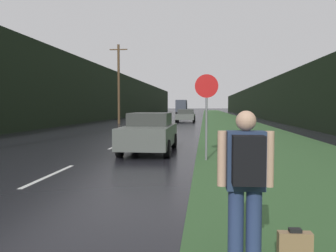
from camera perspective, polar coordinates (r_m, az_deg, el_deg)
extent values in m
cube|color=#33562D|center=(40.13, 9.78, 0.65)|extent=(6.00, 240.00, 0.02)
cube|color=silver|center=(9.55, -18.40, -7.51)|extent=(0.12, 3.00, 0.01)
cube|color=silver|center=(16.12, -8.10, -3.07)|extent=(0.12, 3.00, 0.01)
cube|color=silver|center=(22.95, -3.86, -1.19)|extent=(0.12, 3.00, 0.01)
cube|color=silver|center=(29.85, -1.58, -0.17)|extent=(0.12, 3.00, 0.01)
cube|color=black|center=(51.81, -9.22, 4.91)|extent=(2.00, 140.00, 6.70)
cube|color=black|center=(50.76, 15.83, 3.92)|extent=(2.00, 140.00, 5.01)
cylinder|color=#4C3823|center=(36.24, -7.91, 6.65)|extent=(0.24, 0.24, 7.91)
cube|color=#4C3823|center=(36.61, -7.95, 12.05)|extent=(1.80, 0.10, 0.10)
cylinder|color=slate|center=(11.46, 6.16, -0.53)|extent=(0.07, 0.07, 2.02)
cylinder|color=#B71414|center=(11.46, 6.21, 6.40)|extent=(0.75, 0.02, 0.75)
cylinder|color=navy|center=(4.03, 10.80, -15.95)|extent=(0.17, 0.17, 0.87)
cylinder|color=navy|center=(4.05, 13.58, -15.86)|extent=(0.17, 0.17, 0.87)
cube|color=navy|center=(3.86, 12.32, -5.40)|extent=(0.40, 0.24, 0.62)
sphere|color=tan|center=(3.82, 12.40, 0.83)|extent=(0.21, 0.21, 0.21)
cylinder|color=tan|center=(3.83, 8.64, -5.17)|extent=(0.10, 0.10, 0.59)
cylinder|color=tan|center=(3.90, 15.94, -5.11)|extent=(0.10, 0.10, 0.59)
cube|color=black|center=(3.66, 12.78, -5.39)|extent=(0.32, 0.19, 0.50)
cube|color=olive|center=(4.29, 19.66, -18.21)|extent=(0.36, 0.13, 0.39)
cube|color=black|center=(4.22, 19.72, -15.47)|extent=(0.13, 0.09, 0.04)
cube|color=#4C514C|center=(13.51, -3.00, -1.50)|extent=(1.73, 4.42, 0.74)
cube|color=#2D302D|center=(13.69, -2.87, 1.12)|extent=(1.47, 1.99, 0.48)
cylinder|color=black|center=(12.08, -0.14, -3.67)|extent=(0.20, 0.61, 0.61)
cylinder|color=black|center=(12.36, -7.76, -3.54)|extent=(0.20, 0.61, 0.61)
cylinder|color=black|center=(14.79, 0.98, -2.41)|extent=(0.20, 0.61, 0.61)
cylinder|color=black|center=(15.02, -5.29, -2.34)|extent=(0.20, 0.61, 0.61)
cube|color=#4C514C|center=(39.01, 2.84, 1.52)|extent=(1.95, 4.41, 0.59)
cube|color=#2D302D|center=(39.22, 2.86, 2.33)|extent=(1.66, 1.99, 0.51)
cylinder|color=black|center=(37.62, 4.14, 1.06)|extent=(0.20, 0.72, 0.72)
cylinder|color=black|center=(37.72, 1.32, 1.07)|extent=(0.20, 0.72, 0.72)
cylinder|color=black|center=(40.35, 4.26, 1.20)|extent=(0.20, 0.72, 0.72)
cylinder|color=black|center=(40.44, 1.63, 1.21)|extent=(0.20, 0.72, 0.72)
cube|color=black|center=(91.34, 2.34, 3.01)|extent=(2.33, 2.19, 2.15)
cube|color=#333842|center=(87.08, 2.17, 3.24)|extent=(2.46, 6.34, 2.86)
cylinder|color=black|center=(91.21, 1.60, 2.37)|extent=(0.28, 0.90, 0.90)
cylinder|color=black|center=(91.06, 3.07, 2.36)|extent=(0.28, 0.90, 0.90)
cylinder|color=black|center=(85.60, 1.32, 2.31)|extent=(0.28, 0.90, 0.90)
cylinder|color=black|center=(85.44, 2.88, 2.31)|extent=(0.28, 0.90, 0.90)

